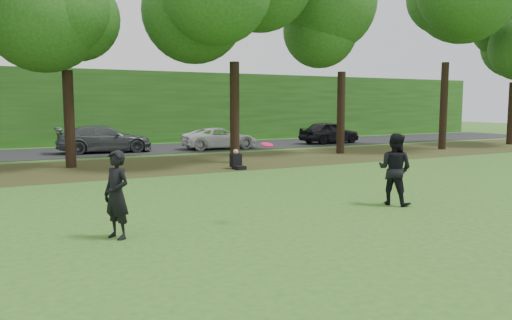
{
  "coord_description": "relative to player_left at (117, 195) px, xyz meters",
  "views": [
    {
      "loc": [
        -5.88,
        -8.52,
        2.69
      ],
      "look_at": [
        -0.08,
        2.46,
        1.3
      ],
      "focal_mm": 35.0,
      "sensor_mm": 36.0,
      "label": 1
    }
  ],
  "objects": [
    {
      "name": "seated_person",
      "position": [
        6.81,
        8.65,
        -0.58
      ],
      "size": [
        0.46,
        0.75,
        0.83
      ],
      "rotation": [
        0.0,
        0.0,
        0.06
      ],
      "color": "black",
      "rests_on": "ground"
    },
    {
      "name": "player_right",
      "position": [
        7.36,
        -0.01,
        0.07
      ],
      "size": [
        1.05,
        1.15,
        1.92
      ],
      "primitive_type": "imported",
      "rotation": [
        0.0,
        0.0,
        1.99
      ],
      "color": "black",
      "rests_on": "ground"
    },
    {
      "name": "far_hedge",
      "position": [
        3.76,
        25.53,
        1.61
      ],
      "size": [
        70.0,
        3.0,
        5.0
      ],
      "primitive_type": "cube",
      "color": "#1F4F16",
      "rests_on": "ground"
    },
    {
      "name": "street",
      "position": [
        3.76,
        19.53,
        -0.88
      ],
      "size": [
        70.0,
        7.0,
        0.02
      ],
      "primitive_type": "cube",
      "color": "black",
      "rests_on": "ground"
    },
    {
      "name": "leaf_litter",
      "position": [
        3.76,
        11.53,
        -0.89
      ],
      "size": [
        60.0,
        7.0,
        0.01
      ],
      "primitive_type": "cube",
      "color": "#463019",
      "rests_on": "ground"
    },
    {
      "name": "frisbee",
      "position": [
        3.26,
        -0.33,
        0.9
      ],
      "size": [
        0.38,
        0.37,
        0.12
      ],
      "color": "#E1134E",
      "rests_on": "ground"
    },
    {
      "name": "ground",
      "position": [
        3.76,
        -1.47,
        -0.89
      ],
      "size": [
        120.0,
        120.0,
        0.0
      ],
      "primitive_type": "plane",
      "color": "#2F5C1C",
      "rests_on": "ground"
    },
    {
      "name": "parked_cars",
      "position": [
        2.78,
        18.42,
        -0.16
      ],
      "size": [
        39.48,
        3.79,
        1.5
      ],
      "color": "black",
      "rests_on": "street"
    },
    {
      "name": "player_left",
      "position": [
        0.0,
        0.0,
        0.0
      ],
      "size": [
        0.67,
        0.77,
        1.78
      ],
      "primitive_type": "imported",
      "rotation": [
        0.0,
        0.0,
        -1.11
      ],
      "color": "black",
      "rests_on": "ground"
    }
  ]
}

